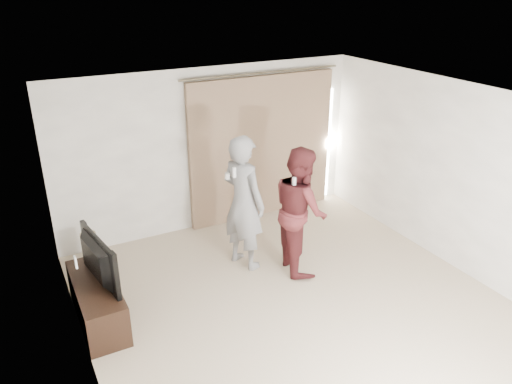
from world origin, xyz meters
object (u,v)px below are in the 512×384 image
Objects in this scene: tv_console at (97,301)px; tv at (91,262)px; person_woman at (300,210)px; person_man at (243,203)px.

tv is (0.00, 0.00, 0.56)m from tv_console.
tv_console is 0.56m from tv.
person_woman is (2.79, -0.10, 0.64)m from tv_console.
person_man is at bearing 8.82° from tv_console.
person_woman is at bearing -100.98° from tv.
person_man is (2.13, 0.33, 0.15)m from tv.
tv is at bearing 0.00° from tv_console.
person_woman is (2.79, -0.10, 0.08)m from tv.
tv_console is at bearing -171.18° from person_man.
person_man reaches higher than tv.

